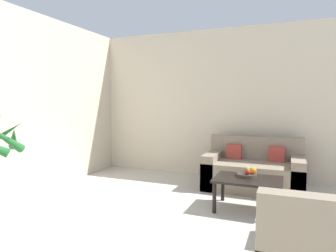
# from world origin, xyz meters

# --- Properties ---
(wall_back) EXTENTS (8.72, 0.06, 2.70)m
(wall_back) POSITION_xyz_m (0.00, 6.59, 1.35)
(wall_back) COLOR beige
(wall_back) RESTS_ON ground_plane
(sofa_loveseat) EXTENTS (1.49, 0.83, 0.81)m
(sofa_loveseat) POSITION_xyz_m (-0.56, 5.98, 0.28)
(sofa_loveseat) COLOR gray
(sofa_loveseat) RESTS_ON ground_plane
(coffee_table) EXTENTS (0.84, 0.60, 0.41)m
(coffee_table) POSITION_xyz_m (-0.52, 4.99, 0.36)
(coffee_table) COLOR black
(coffee_table) RESTS_ON ground_plane
(fruit_bowl) EXTENTS (0.26, 0.26, 0.04)m
(fruit_bowl) POSITION_xyz_m (-0.55, 5.07, 0.43)
(fruit_bowl) COLOR #42382D
(fruit_bowl) RESTS_ON coffee_table
(apple_red) EXTENTS (0.07, 0.07, 0.07)m
(apple_red) POSITION_xyz_m (-0.53, 5.01, 0.49)
(apple_red) COLOR red
(apple_red) RESTS_ON fruit_bowl
(apple_green) EXTENTS (0.08, 0.08, 0.08)m
(apple_green) POSITION_xyz_m (-0.55, 5.13, 0.49)
(apple_green) COLOR olive
(apple_green) RESTS_ON fruit_bowl
(orange_fruit) EXTENTS (0.08, 0.08, 0.08)m
(orange_fruit) POSITION_xyz_m (-0.47, 5.09, 0.50)
(orange_fruit) COLOR orange
(orange_fruit) RESTS_ON fruit_bowl
(ottoman) EXTENTS (0.62, 0.45, 0.39)m
(ottoman) POSITION_xyz_m (0.19, 4.27, 0.20)
(ottoman) COLOR gray
(ottoman) RESTS_ON ground_plane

